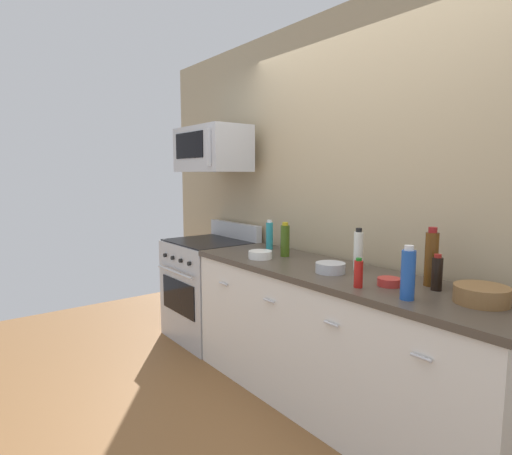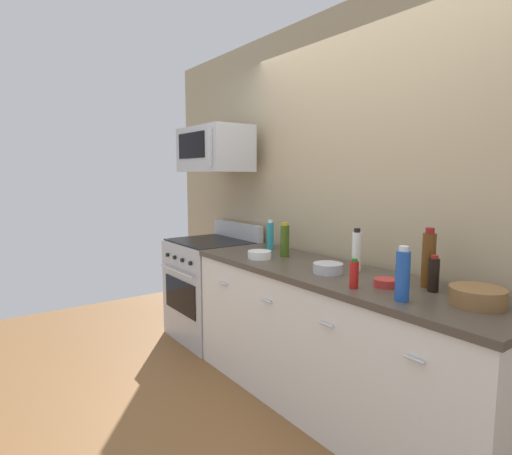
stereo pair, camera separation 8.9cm
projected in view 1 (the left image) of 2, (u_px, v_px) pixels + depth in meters
ground_plane at (332, 407)px, 2.78m from camera, size 6.48×6.48×0.00m
back_wall at (377, 201)px, 2.85m from camera, size 5.40×0.10×2.70m
counter_unit at (333, 341)px, 2.72m from camera, size 2.31×0.66×0.92m
range_oven at (210, 289)px, 3.92m from camera, size 0.76×0.69×1.07m
microwave at (212, 149)px, 3.79m from camera, size 0.74×0.44×0.40m
bottle_soy_sauce_dark at (437, 273)px, 2.21m from camera, size 0.06×0.06×0.19m
bottle_vinegar_white at (358, 250)px, 2.68m from camera, size 0.06×0.06×0.27m
bottle_dish_soap at (269, 235)px, 3.43m from camera, size 0.06×0.06×0.24m
bottle_olive_oil at (285, 240)px, 3.12m from camera, size 0.07×0.07×0.26m
bottle_soda_blue at (408, 274)px, 2.04m from camera, size 0.07×0.07×0.27m
bottle_wine_amber at (431, 258)px, 2.29m from camera, size 0.07×0.07×0.32m
bottle_hot_sauce_red at (358, 273)px, 2.27m from camera, size 0.05×0.05×0.16m
bowl_white_ceramic at (260, 254)px, 3.05m from camera, size 0.17×0.17×0.06m
bowl_wooden_salad at (481, 294)px, 1.99m from camera, size 0.25×0.25×0.08m
bowl_red_small at (389, 282)px, 2.31m from camera, size 0.13×0.13×0.04m
bowl_steel_prep at (330, 267)px, 2.61m from camera, size 0.18×0.18×0.06m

